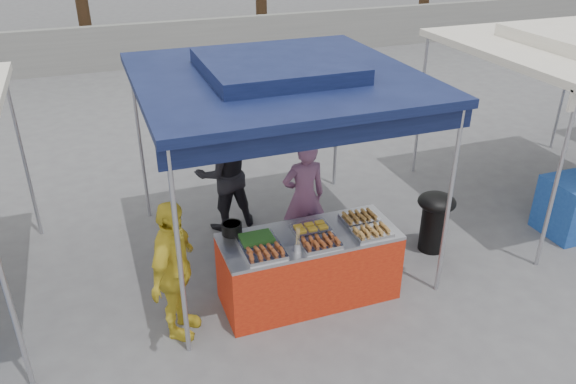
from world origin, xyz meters
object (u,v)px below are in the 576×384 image
object	(u,v)px
vendor_table	(309,267)
wok_burner	(435,217)
vendor_woman	(304,197)
customer_person	(174,271)
helper_man	(224,173)
cooking_pot	(232,229)

from	to	relation	value
vendor_table	wok_burner	xyz separation A→B (m)	(1.93, 0.39, 0.07)
vendor_table	vendor_woman	world-z (taller)	vendor_woman
wok_burner	vendor_table	bearing A→B (deg)	-146.46
vendor_table	customer_person	world-z (taller)	customer_person
helper_man	customer_person	size ratio (longest dim) A/B	1.05
vendor_woman	helper_man	distance (m)	1.25
vendor_woman	customer_person	size ratio (longest dim) A/B	1.00
helper_man	customer_person	bearing A→B (deg)	56.34
cooking_pot	wok_burner	bearing A→B (deg)	1.24
customer_person	vendor_woman	bearing A→B (deg)	-28.61
vendor_table	customer_person	bearing A→B (deg)	-176.68
wok_burner	vendor_woman	distance (m)	1.74
cooking_pot	customer_person	bearing A→B (deg)	-150.22
wok_burner	customer_person	bearing A→B (deg)	-149.97
vendor_table	customer_person	distance (m)	1.58
vendor_table	wok_burner	world-z (taller)	vendor_table
vendor_woman	customer_person	xyz separation A→B (m)	(-1.84, -1.06, 0.00)
customer_person	vendor_table	bearing A→B (deg)	-55.13
wok_burner	customer_person	distance (m)	3.50
cooking_pot	customer_person	world-z (taller)	customer_person
cooking_pot	vendor_woman	distance (m)	1.29
vendor_table	customer_person	xyz separation A→B (m)	(-1.53, -0.09, 0.37)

